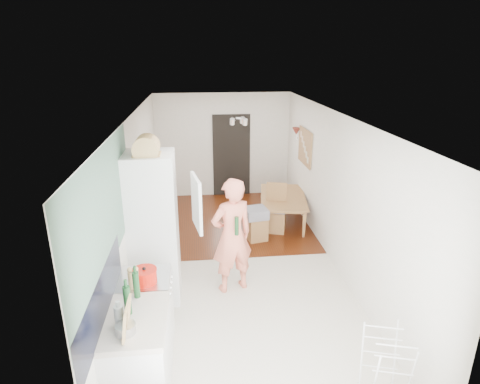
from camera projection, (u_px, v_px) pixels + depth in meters
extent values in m
cube|color=beige|center=(239.00, 264.00, 6.78)|extent=(3.20, 7.00, 0.01)
cube|color=#4F1C08|center=(229.00, 220.00, 8.51)|extent=(3.20, 3.30, 0.01)
cube|color=slate|center=(105.00, 211.00, 4.12)|extent=(0.02, 3.00, 1.30)
cube|color=black|center=(102.00, 300.00, 3.84)|extent=(0.02, 1.90, 0.50)
cube|color=black|center=(232.00, 156.00, 9.73)|extent=(0.90, 0.04, 2.00)
cube|color=silver|center=(139.00, 358.00, 4.11)|extent=(0.60, 0.90, 0.86)
cube|color=beige|center=(135.00, 321.00, 3.96)|extent=(0.62, 0.92, 0.06)
cube|color=silver|center=(147.00, 312.00, 4.81)|extent=(0.60, 0.60, 0.88)
cube|color=#BAB9BC|center=(144.00, 279.00, 4.66)|extent=(0.60, 0.60, 0.04)
cube|color=silver|center=(153.00, 229.00, 5.56)|extent=(0.66, 0.66, 2.15)
cube|color=silver|center=(197.00, 203.00, 5.18)|extent=(0.14, 0.56, 0.70)
cube|color=white|center=(174.00, 196.00, 5.43)|extent=(0.02, 0.52, 0.66)
cube|color=tan|center=(305.00, 147.00, 8.20)|extent=(0.03, 0.90, 0.70)
cube|color=#A4733D|center=(305.00, 147.00, 8.20)|extent=(0.00, 0.94, 0.74)
cone|color=maroon|center=(296.00, 131.00, 8.74)|extent=(0.18, 0.18, 0.16)
imported|color=#EF7C61|center=(232.00, 226.00, 5.75)|extent=(0.88, 0.72, 2.07)
imported|color=#A4733D|center=(284.00, 211.00, 8.37)|extent=(0.98, 1.49, 0.49)
cube|color=gray|center=(256.00, 213.00, 7.48)|extent=(0.47, 0.47, 0.18)
cylinder|color=red|center=(145.00, 276.00, 4.53)|extent=(0.34, 0.34, 0.16)
cylinder|color=#BAB9BC|center=(126.00, 329.00, 3.72)|extent=(0.21, 0.21, 0.09)
cylinder|color=#17411E|center=(237.00, 226.00, 5.59)|extent=(0.06, 0.06, 0.27)
cylinder|color=#17411E|center=(127.00, 300.00, 3.96)|extent=(0.08, 0.08, 0.31)
cylinder|color=#17411E|center=(136.00, 285.00, 4.24)|extent=(0.09, 0.09, 0.30)
cylinder|color=silver|center=(119.00, 316.00, 3.80)|extent=(0.10, 0.10, 0.22)
cylinder|color=tan|center=(131.00, 281.00, 4.40)|extent=(0.06, 0.06, 0.21)
cylinder|color=tan|center=(137.00, 280.00, 4.40)|extent=(0.06, 0.06, 0.21)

